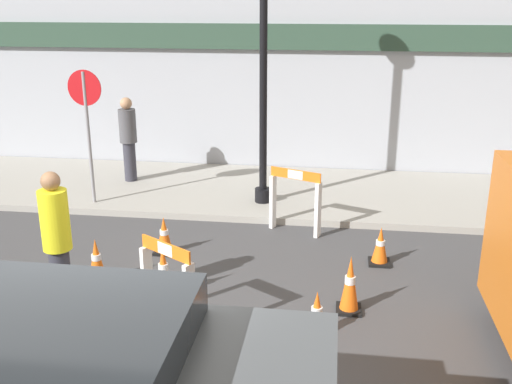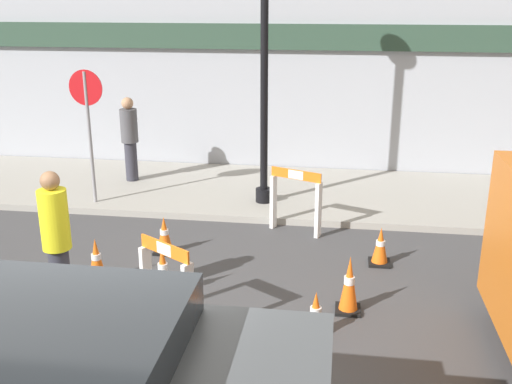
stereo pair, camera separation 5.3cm
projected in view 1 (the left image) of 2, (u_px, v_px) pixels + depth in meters
name	position (u px, v px, depth m)	size (l,w,h in m)	color
sidewalk_slab	(226.00, 190.00, 11.43)	(18.00, 3.11, 0.11)	#9E9B93
storefront_facade	(239.00, 38.00, 12.12)	(18.00, 0.22, 5.50)	#A3A8B2
streetlamp_post	(264.00, 22.00, 9.64)	(0.44, 0.44, 4.75)	black
stop_sign	(87.00, 115.00, 10.10)	(0.60, 0.06, 2.31)	gray
barricade_0	(167.00, 283.00, 6.66)	(0.72, 0.52, 1.03)	white
barricade_1	(295.00, 199.00, 9.37)	(0.84, 0.45, 1.03)	white
traffic_cone_0	(164.00, 272.00, 7.42)	(0.30, 0.30, 0.68)	black
traffic_cone_1	(317.00, 314.00, 6.59)	(0.30, 0.30, 0.53)	black
traffic_cone_2	(97.00, 261.00, 7.81)	(0.30, 0.30, 0.60)	black
traffic_cone_3	(380.00, 246.00, 8.34)	(0.30, 0.30, 0.55)	black
traffic_cone_4	(164.00, 236.00, 8.69)	(0.30, 0.30, 0.56)	black
traffic_cone_5	(350.00, 285.00, 7.05)	(0.30, 0.30, 0.71)	black
person_worker	(57.00, 240.00, 6.79)	(0.45, 0.45, 1.76)	#33333D
person_pedestrian	(128.00, 136.00, 11.54)	(0.41, 0.41, 1.64)	#33333D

